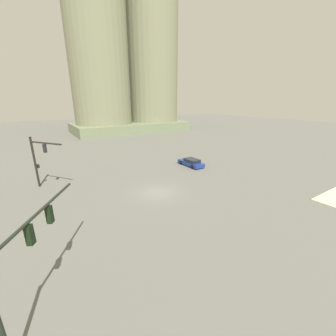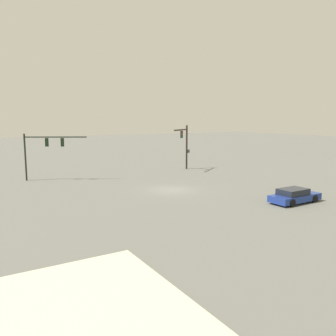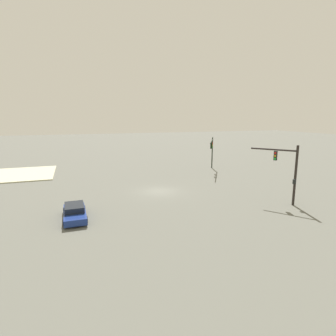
% 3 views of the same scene
% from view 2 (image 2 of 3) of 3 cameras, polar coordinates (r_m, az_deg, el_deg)
% --- Properties ---
extents(ground_plane, '(226.44, 226.44, 0.00)m').
position_cam_2_polar(ground_plane, '(34.03, 0.69, -3.66)').
color(ground_plane, '#5F5F57').
extents(traffic_signal_near_corner, '(2.88, 4.11, 6.09)m').
position_cam_2_polar(traffic_signal_near_corner, '(47.22, 2.79, 4.38)').
color(traffic_signal_near_corner, black).
rests_on(traffic_signal_near_corner, ground).
extents(traffic_signal_opposite_side, '(3.73, 6.13, 5.33)m').
position_cam_2_polar(traffic_signal_opposite_side, '(41.23, -19.90, 3.36)').
color(traffic_signal_opposite_side, black).
rests_on(traffic_signal_opposite_side, ground).
extents(sedan_car_approaching, '(1.99, 4.68, 1.21)m').
position_cam_2_polar(sedan_car_approaching, '(30.74, 20.19, -4.35)').
color(sedan_car_approaching, navy).
rests_on(sedan_car_approaching, ground).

